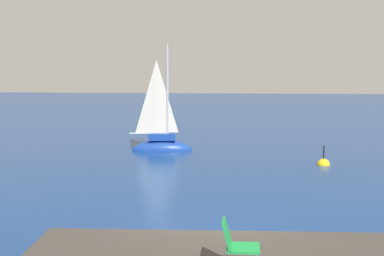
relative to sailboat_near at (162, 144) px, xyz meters
The scene contains 4 objects.
ground_plane 14.80m from the sailboat_near, 76.08° to the right, with size 160.00×160.00×0.00m, color navy.
sailboat_near is the anchor object (origin of this frame).
beach_chair 18.16m from the sailboat_near, 76.80° to the right, with size 0.60×0.49×0.80m.
marker_buoy 8.31m from the sailboat_near, 23.30° to the right, with size 0.56×0.56×1.13m.
Camera 1 is at (0.72, -11.14, 4.06)m, focal length 47.81 mm.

